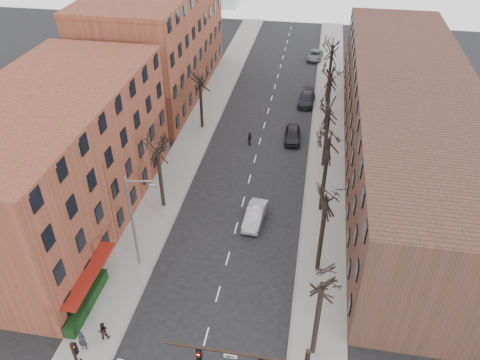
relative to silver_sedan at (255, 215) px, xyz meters
The scene contains 23 objects.
sidewalk_left 20.21m from the silver_sedan, 118.27° to the left, with size 4.00×90.00×0.15m, color gray.
sidewalk_right 18.93m from the silver_sedan, 70.12° to the left, with size 4.00×90.00×0.15m, color gray.
building_left_near 18.47m from the silver_sedan, behind, with size 12.00×26.00×12.00m, color brown.
building_left_far 32.64m from the silver_sedan, 123.25° to the left, with size 12.00×28.00×14.00m, color brown.
building_right 19.75m from the silver_sedan, 41.55° to the left, with size 12.00×50.00×10.00m, color #513025.
awning_left 15.70m from the silver_sedan, 134.38° to the right, with size 1.20×7.00×0.15m, color maroon.
hedge 16.48m from the silver_sedan, 132.19° to the right, with size 0.80×6.00×1.00m, color black.
tree_right_a 14.54m from the silver_sedan, 65.45° to the right, with size 5.20×5.20×10.00m, color black, non-canonical shape.
tree_right_b 8.01m from the silver_sedan, 40.81° to the right, with size 5.20×5.20×10.80m, color black, non-canonical shape.
tree_right_c 6.69m from the silver_sedan, 24.83° to the left, with size 5.20×5.20×11.60m, color black, non-canonical shape.
tree_right_d 12.39m from the silver_sedan, 60.79° to the left, with size 5.20×5.20×10.00m, color black, non-canonical shape.
tree_right_e 19.75m from the silver_sedan, 72.20° to the left, with size 5.20×5.20×10.80m, color black, non-canonical shape.
tree_right_f 27.47m from the silver_sedan, 77.31° to the left, with size 5.20×5.20×11.60m, color black, non-canonical shape.
tree_left_a 9.23m from the silver_sedan, behind, with size 5.20×5.20×9.50m, color black, non-canonical shape.
tree_left_b 19.15m from the silver_sedan, 118.63° to the left, with size 5.20×5.20×9.50m, color black, non-canonical shape.
streetlight 12.00m from the silver_sedan, 140.02° to the right, with size 2.45×0.22×9.03m.
silver_sedan is the anchor object (origin of this frame).
parked_car_near 15.80m from the silver_sedan, 81.88° to the left, with size 1.83×4.56×1.55m, color black.
parked_car_mid 26.08m from the silver_sedan, 82.70° to the left, with size 2.04×5.03×1.46m, color black.
parked_car_far 43.02m from the silver_sedan, 85.02° to the left, with size 2.25×4.88×1.36m, color slate.
pedestrian_a 18.48m from the silver_sedan, 121.59° to the right, with size 0.62×0.41×1.70m, color black.
pedestrian_b 17.03m from the silver_sedan, 120.62° to the right, with size 0.75×0.58×1.54m, color black.
pedestrian_crossing 14.02m from the silver_sedan, 101.00° to the left, with size 0.97×0.40×1.66m, color black.
Camera 1 is at (6.01, -16.18, 28.73)m, focal length 35.00 mm.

